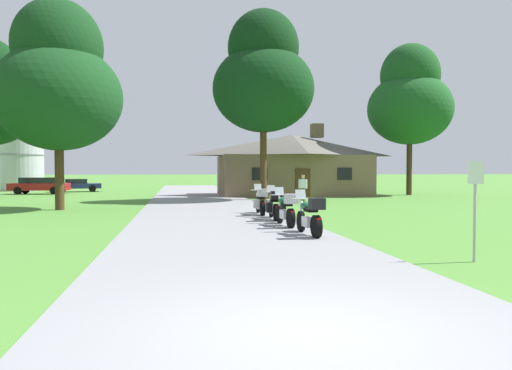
{
  "coord_description": "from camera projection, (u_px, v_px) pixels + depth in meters",
  "views": [
    {
      "loc": [
        -1.44,
        -5.41,
        1.93
      ],
      "look_at": [
        2.24,
        17.38,
        1.26
      ],
      "focal_mm": 33.78,
      "sensor_mm": 36.0,
      "label": 1
    }
  ],
  "objects": [
    {
      "name": "tree_by_lodge_front",
      "position": [
        263.0,
        77.0,
        31.49
      ],
      "size": [
        6.66,
        6.66,
        12.47
      ],
      "color": "#422D19",
      "rests_on": "ground"
    },
    {
      "name": "tree_left_near",
      "position": [
        58.0,
        82.0,
        23.72
      ],
      "size": [
        6.19,
        6.19,
        10.38
      ],
      "color": "#422D19",
      "rests_on": "ground"
    },
    {
      "name": "tree_right_of_lodge",
      "position": [
        410.0,
        99.0,
        38.7
      ],
      "size": [
        6.73,
        6.73,
        12.15
      ],
      "color": "#422D19",
      "rests_on": "ground"
    },
    {
      "name": "motorcycle_green_second_in_row",
      "position": [
        286.0,
        210.0,
        16.4
      ],
      "size": [
        0.66,
        2.08,
        1.3
      ],
      "rotation": [
        0.0,
        0.0,
        0.05
      ],
      "color": "black",
      "rests_on": "asphalt_driveway"
    },
    {
      "name": "parked_red_suv_far_left",
      "position": [
        40.0,
        185.0,
        40.35
      ],
      "size": [
        4.69,
        2.09,
        1.4
      ],
      "rotation": [
        0.0,
        0.0,
        1.52
      ],
      "color": "maroon",
      "rests_on": "ground"
    },
    {
      "name": "asphalt_driveway",
      "position": [
        208.0,
        210.0,
        23.38
      ],
      "size": [
        6.4,
        80.0,
        0.06
      ],
      "primitive_type": "cube",
      "color": "gray",
      "rests_on": "ground"
    },
    {
      "name": "motorcycle_yellow_third_in_row",
      "position": [
        274.0,
        205.0,
        18.54
      ],
      "size": [
        0.78,
        2.08,
        1.3
      ],
      "rotation": [
        0.0,
        0.0,
        -0.06
      ],
      "color": "black",
      "rests_on": "asphalt_driveway"
    },
    {
      "name": "stone_lodge",
      "position": [
        292.0,
        164.0,
        38.26
      ],
      "size": [
        12.04,
        7.11,
        5.72
      ],
      "color": "brown",
      "rests_on": "ground"
    },
    {
      "name": "motorcycle_green_nearest_to_camera",
      "position": [
        310.0,
        216.0,
        14.0
      ],
      "size": [
        0.66,
        2.08,
        1.3
      ],
      "rotation": [
        0.0,
        0.0,
        0.05
      ],
      "color": "black",
      "rests_on": "asphalt_driveway"
    },
    {
      "name": "parked_navy_sedan_far_left",
      "position": [
        78.0,
        185.0,
        44.82
      ],
      "size": [
        4.43,
        2.45,
        1.2
      ],
      "rotation": [
        0.0,
        0.0,
        1.72
      ],
      "color": "navy",
      "rests_on": "ground"
    },
    {
      "name": "motorcycle_white_farthest_in_row",
      "position": [
        261.0,
        202.0,
        20.64
      ],
      "size": [
        0.74,
        2.08,
        1.3
      ],
      "rotation": [
        0.0,
        0.0,
        -0.03
      ],
      "color": "black",
      "rests_on": "asphalt_driveway"
    },
    {
      "name": "bystander_white_shirt_near_lodge",
      "position": [
        303.0,
        187.0,
        30.34
      ],
      "size": [
        0.54,
        0.29,
        1.69
      ],
      "rotation": [
        0.0,
        0.0,
        6.07
      ],
      "color": "#75664C",
      "rests_on": "ground"
    },
    {
      "name": "metal_silo_distant",
      "position": [
        22.0,
        150.0,
        47.44
      ],
      "size": [
        4.07,
        4.07,
        8.07
      ],
      "color": "#B2B7BC",
      "rests_on": "ground"
    },
    {
      "name": "metal_signpost_roadside",
      "position": [
        475.0,
        198.0,
        10.16
      ],
      "size": [
        0.36,
        0.06,
        2.14
      ],
      "color": "#9EA0A5",
      "rests_on": "ground"
    },
    {
      "name": "ground_plane",
      "position": [
        206.0,
        208.0,
        25.36
      ],
      "size": [
        500.0,
        500.0,
        0.0
      ],
      "primitive_type": "plane",
      "color": "#4C8433"
    }
  ]
}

